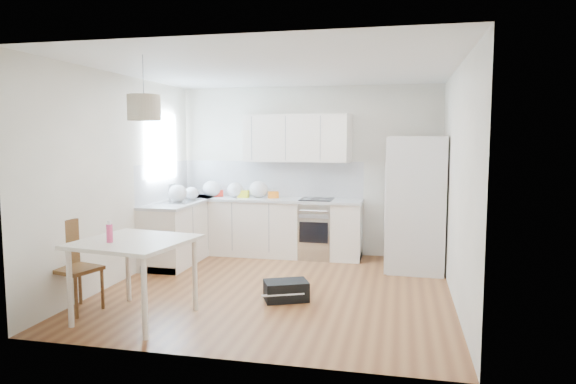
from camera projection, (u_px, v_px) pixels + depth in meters
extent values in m
plane|color=brown|center=(278.00, 289.00, 6.41)|extent=(4.20, 4.20, 0.00)
plane|color=white|center=(277.00, 69.00, 6.13)|extent=(4.20, 4.20, 0.00)
plane|color=beige|center=(308.00, 171.00, 8.31)|extent=(4.20, 0.00, 4.20)
plane|color=beige|center=(122.00, 178.00, 6.72)|extent=(0.00, 4.20, 4.20)
plane|color=beige|center=(457.00, 185.00, 5.82)|extent=(0.00, 4.20, 4.20)
cube|color=#BFE0F9|center=(162.00, 146.00, 7.79)|extent=(0.02, 1.00, 1.00)
cube|color=white|center=(268.00, 228.00, 8.24)|extent=(3.00, 0.60, 0.88)
cube|color=white|center=(183.00, 231.00, 7.92)|extent=(0.60, 1.80, 0.88)
cube|color=silver|center=(267.00, 199.00, 8.19)|extent=(3.02, 0.64, 0.04)
cube|color=silver|center=(182.00, 202.00, 7.87)|extent=(0.64, 1.82, 0.04)
cube|color=white|center=(272.00, 179.00, 8.45)|extent=(3.00, 0.01, 0.58)
cube|color=white|center=(164.00, 182.00, 7.90)|extent=(0.01, 1.80, 0.58)
cube|color=white|center=(297.00, 138.00, 8.13)|extent=(1.70, 0.32, 0.75)
cube|color=beige|center=(134.00, 242.00, 5.28)|extent=(1.20, 1.20, 0.04)
cylinder|color=white|center=(70.00, 288.00, 5.07)|extent=(0.06, 0.06, 0.79)
cylinder|color=white|center=(145.00, 298.00, 4.76)|extent=(0.06, 0.06, 0.79)
cylinder|color=white|center=(128.00, 267.00, 5.90)|extent=(0.06, 0.06, 0.79)
cylinder|color=white|center=(195.00, 275.00, 5.58)|extent=(0.06, 0.06, 0.79)
cylinder|color=#E53F75|center=(109.00, 232.00, 5.14)|extent=(0.07, 0.07, 0.22)
cube|color=black|center=(286.00, 291.00, 5.95)|extent=(0.58, 0.49, 0.23)
cylinder|color=#C5B397|center=(144.00, 108.00, 5.13)|extent=(0.42, 0.42, 0.26)
ellipsoid|color=silver|center=(212.00, 189.00, 8.37)|extent=(0.29, 0.25, 0.26)
ellipsoid|color=silver|center=(235.00, 190.00, 8.30)|extent=(0.27, 0.23, 0.24)
ellipsoid|color=silver|center=(259.00, 189.00, 8.27)|extent=(0.30, 0.25, 0.27)
ellipsoid|color=silver|center=(192.00, 193.00, 8.03)|extent=(0.22, 0.18, 0.20)
ellipsoid|color=silver|center=(178.00, 193.00, 7.71)|extent=(0.29, 0.24, 0.26)
cube|color=orange|center=(273.00, 195.00, 8.19)|extent=(0.19, 0.16, 0.11)
cube|color=yellow|center=(243.00, 194.00, 8.27)|extent=(0.17, 0.11, 0.12)
cube|color=red|center=(219.00, 193.00, 8.42)|extent=(0.18, 0.14, 0.11)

